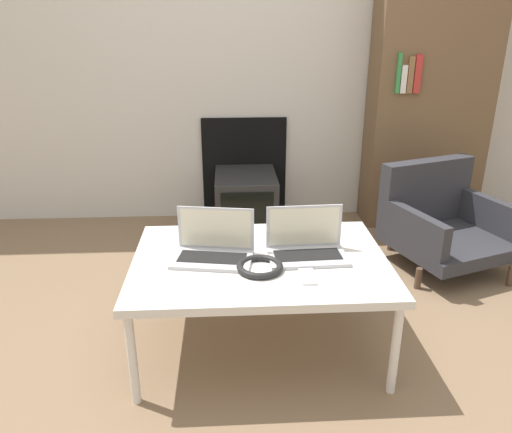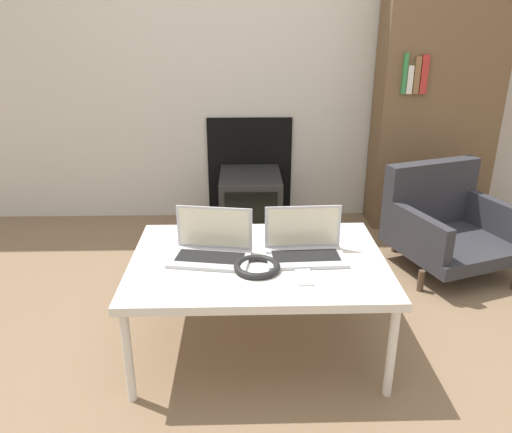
% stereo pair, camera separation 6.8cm
% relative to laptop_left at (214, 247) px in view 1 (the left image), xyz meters
% --- Properties ---
extents(ground_plane, '(14.00, 14.00, 0.00)m').
position_rel_laptop_left_xyz_m(ground_plane, '(0.20, -0.27, -0.49)').
color(ground_plane, '#7A6047').
extents(wall_back, '(7.00, 0.08, 2.60)m').
position_rel_laptop_left_xyz_m(wall_back, '(0.20, 1.67, 0.79)').
color(wall_back, beige).
rests_on(wall_back, ground_plane).
extents(table, '(1.11, 0.78, 0.45)m').
position_rel_laptop_left_xyz_m(table, '(0.20, -0.02, -0.08)').
color(table, silver).
rests_on(table, ground_plane).
extents(laptop_left, '(0.37, 0.26, 0.21)m').
position_rel_laptop_left_xyz_m(laptop_left, '(0.00, 0.00, 0.00)').
color(laptop_left, '#B2B2B7').
rests_on(laptop_left, table).
extents(laptop_right, '(0.35, 0.22, 0.21)m').
position_rel_laptop_left_xyz_m(laptop_right, '(0.41, 0.00, 0.00)').
color(laptop_right, '#B2B2B7').
rests_on(laptop_right, table).
extents(headphones, '(0.20, 0.20, 0.03)m').
position_rel_laptop_left_xyz_m(headphones, '(0.19, -0.13, -0.03)').
color(headphones, black).
rests_on(headphones, table).
extents(phone, '(0.06, 0.15, 0.01)m').
position_rel_laptop_left_xyz_m(phone, '(0.38, -0.20, -0.04)').
color(phone, silver).
rests_on(phone, table).
extents(tv, '(0.42, 0.52, 0.41)m').
position_rel_laptop_left_xyz_m(tv, '(0.19, 1.36, -0.29)').
color(tv, black).
rests_on(tv, ground_plane).
extents(armchair, '(0.80, 0.78, 0.61)m').
position_rel_laptop_left_xyz_m(armchair, '(1.36, 0.78, -0.21)').
color(armchair, '#2D2D33').
rests_on(armchair, ground_plane).
extents(bookshelf, '(0.81, 0.32, 1.75)m').
position_rel_laptop_left_xyz_m(bookshelf, '(1.48, 1.47, 0.38)').
color(bookshelf, brown).
rests_on(bookshelf, ground_plane).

